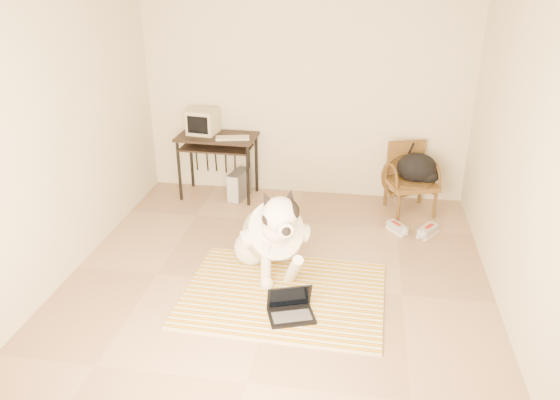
% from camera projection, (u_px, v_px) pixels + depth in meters
% --- Properties ---
extents(floor, '(4.50, 4.50, 0.00)m').
position_uv_depth(floor, '(276.00, 284.00, 5.15)').
color(floor, '#A28163').
rests_on(floor, ground).
extents(wall_back, '(4.50, 0.00, 4.50)m').
position_uv_depth(wall_back, '(305.00, 89.00, 6.62)').
color(wall_back, beige).
rests_on(wall_back, floor).
extents(wall_front, '(4.50, 0.00, 4.50)m').
position_uv_depth(wall_front, '(198.00, 301.00, 2.57)').
color(wall_front, beige).
rests_on(wall_front, floor).
extents(wall_left, '(0.00, 4.50, 4.50)m').
position_uv_depth(wall_left, '(55.00, 137.00, 4.87)').
color(wall_left, beige).
rests_on(wall_left, floor).
extents(wall_right, '(0.00, 4.50, 4.50)m').
position_uv_depth(wall_right, '(524.00, 161.00, 4.31)').
color(wall_right, beige).
rests_on(wall_right, floor).
extents(rug, '(1.85, 1.44, 0.02)m').
position_uv_depth(rug, '(284.00, 294.00, 4.98)').
color(rug, orange).
rests_on(rug, floor).
extents(dog, '(0.82, 1.25, 1.02)m').
position_uv_depth(dog, '(272.00, 235.00, 5.18)').
color(dog, white).
rests_on(dog, rug).
extents(laptop, '(0.45, 0.39, 0.27)m').
position_uv_depth(laptop, '(291.00, 308.00, 4.65)').
color(laptop, black).
rests_on(laptop, rug).
extents(computer_desk, '(0.98, 0.57, 0.80)m').
position_uv_depth(computer_desk, '(217.00, 145.00, 6.76)').
color(computer_desk, black).
rests_on(computer_desk, floor).
extents(crt_monitor, '(0.38, 0.36, 0.30)m').
position_uv_depth(crt_monitor, '(203.00, 122.00, 6.75)').
color(crt_monitor, '#B6AD8E').
rests_on(crt_monitor, computer_desk).
extents(desk_keyboard, '(0.43, 0.23, 0.03)m').
position_uv_depth(desk_keyboard, '(233.00, 138.00, 6.59)').
color(desk_keyboard, '#B6AD8E').
rests_on(desk_keyboard, computer_desk).
extents(pc_tower, '(0.24, 0.41, 0.36)m').
position_uv_depth(pc_tower, '(239.00, 185.00, 6.90)').
color(pc_tower, '#4A494C').
rests_on(pc_tower, floor).
extents(rattan_chair, '(0.67, 0.66, 0.82)m').
position_uv_depth(rattan_chair, '(410.00, 178.00, 6.49)').
color(rattan_chair, brown).
rests_on(rattan_chair, floor).
extents(backpack, '(0.50, 0.39, 0.35)m').
position_uv_depth(backpack, '(419.00, 169.00, 6.42)').
color(backpack, black).
rests_on(backpack, rattan_chair).
extents(sneaker_left, '(0.25, 0.28, 0.09)m').
position_uv_depth(sneaker_left, '(397.00, 228.00, 6.11)').
color(sneaker_left, white).
rests_on(sneaker_left, floor).
extents(sneaker_right, '(0.26, 0.31, 0.10)m').
position_uv_depth(sneaker_right, '(428.00, 231.00, 6.03)').
color(sneaker_right, white).
rests_on(sneaker_right, floor).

